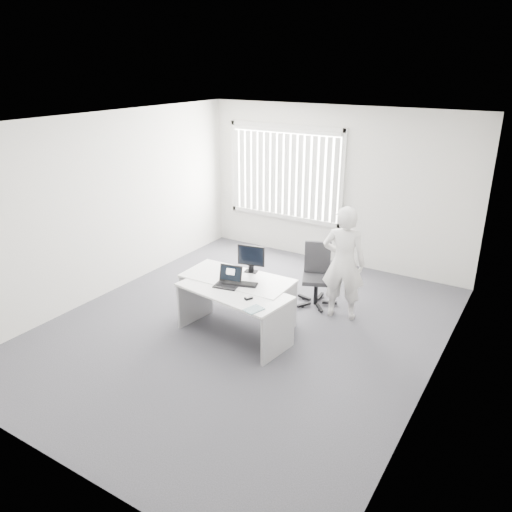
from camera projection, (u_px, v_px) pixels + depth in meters
The scene contains 18 objects.
ground at pixel (244, 328), 6.95m from camera, with size 6.00×6.00×0.00m, color #585760.
wall_back at pixel (335, 187), 8.82m from camera, with size 5.00×0.02×2.80m, color silver.
wall_front at pixel (43, 333), 4.06m from camera, with size 5.00×0.02×2.80m, color silver.
wall_left at pixel (107, 206), 7.66m from camera, with size 0.02×6.00×2.80m, color silver.
wall_right at pixel (443, 273), 5.22m from camera, with size 0.02×6.00×2.80m, color silver.
ceiling at pixel (242, 122), 5.93m from camera, with size 5.00×6.00×0.02m, color white.
window at pixel (285, 173), 9.22m from camera, with size 2.32×0.06×1.76m, color beige.
blinds at pixel (283, 175), 9.19m from camera, with size 2.20×0.10×1.50m, color silver, non-canonical shape.
desk_near at pixel (234, 303), 6.57m from camera, with size 1.59×0.90×0.69m.
desk_far at pixel (237, 290), 6.93m from camera, with size 1.54×0.74×0.70m.
office_chair at pixel (316, 285), 7.58m from camera, with size 0.71×0.71×0.95m.
person at pixel (344, 263), 6.99m from camera, with size 0.61×0.40×1.66m, color silver.
laptop at pixel (226, 278), 6.56m from camera, with size 0.32×0.28×0.25m, color black, non-canonical shape.
paper_sheet at pixel (254, 300), 6.22m from camera, with size 0.32×0.23×0.00m, color white.
mouse at pixel (249, 298), 6.24m from camera, with size 0.06×0.10×0.04m, color #BBBBBE, non-canonical shape.
booklet at pixel (254, 309), 5.98m from camera, with size 0.16×0.23×0.01m, color white.
keyboard at pixel (240, 284), 6.64m from camera, with size 0.46×0.15×0.02m, color black.
monitor at pixel (251, 259), 6.98m from camera, with size 0.39×0.12×0.39m, color black, non-canonical shape.
Camera 1 is at (3.35, -5.11, 3.46)m, focal length 35.00 mm.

